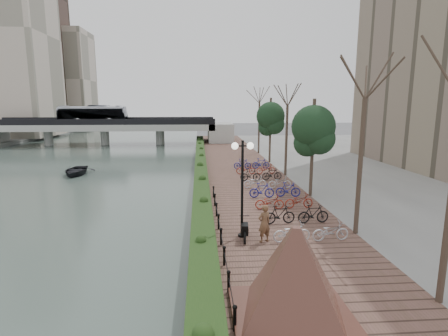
{
  "coord_description": "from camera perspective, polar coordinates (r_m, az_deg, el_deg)",
  "views": [
    {
      "loc": [
        0.49,
        -13.59,
        6.66
      ],
      "look_at": [
        2.29,
        11.67,
        2.0
      ],
      "focal_mm": 28.0,
      "sensor_mm": 36.0,
      "label": 1
    }
  ],
  "objects": [
    {
      "name": "pedestrian",
      "position": [
        15.96,
        6.58,
        -8.97
      ],
      "size": [
        0.76,
        0.65,
        1.75
      ],
      "primitive_type": "imported",
      "rotation": [
        0.0,
        0.0,
        3.58
      ],
      "color": "brown",
      "rests_on": "promenade"
    },
    {
      "name": "boat",
      "position": [
        36.0,
        -23.02,
        -0.37
      ],
      "size": [
        3.02,
        4.11,
        0.83
      ],
      "primitive_type": "imported",
      "rotation": [
        0.0,
        0.0,
        0.04
      ],
      "color": "black",
      "rests_on": "river_water"
    },
    {
      "name": "inland_pavement",
      "position": [
        37.26,
        27.59,
        -0.68
      ],
      "size": [
        24.0,
        75.0,
        0.5
      ],
      "primitive_type": "cube",
      "color": "slate",
      "rests_on": "ground"
    },
    {
      "name": "chain_fence",
      "position": [
        16.66,
        -0.71,
        -9.98
      ],
      "size": [
        0.1,
        14.1,
        0.7
      ],
      "color": "black",
      "rests_on": "promenade"
    },
    {
      "name": "granite_monument",
      "position": [
        10.4,
        11.45,
        -16.76
      ],
      "size": [
        5.32,
        5.32,
        2.84
      ],
      "color": "#492B1F",
      "rests_on": "promenade"
    },
    {
      "name": "lamppost",
      "position": [
        15.91,
        3.02,
        0.07
      ],
      "size": [
        1.02,
        0.32,
        4.55
      ],
      "color": "black",
      "rests_on": "promenade"
    },
    {
      "name": "hedge",
      "position": [
        34.1,
        -3.83,
        0.5
      ],
      "size": [
        1.1,
        56.0,
        0.6
      ],
      "primitive_type": "cube",
      "color": "#1B3A15",
      "rests_on": "promenade"
    },
    {
      "name": "motorcycle",
      "position": [
        16.39,
        3.38,
        -9.91
      ],
      "size": [
        0.63,
        1.54,
        0.93
      ],
      "primitive_type": null,
      "rotation": [
        0.0,
        0.0,
        -0.11
      ],
      "color": "black",
      "rests_on": "promenade"
    },
    {
      "name": "river_water",
      "position": [
        42.11,
        -25.59,
        0.31
      ],
      "size": [
        30.0,
        130.0,
        0.02
      ],
      "primitive_type": "cube",
      "color": "#3F4E45",
      "rests_on": "ground"
    },
    {
      "name": "promenade",
      "position": [
        31.94,
        2.32,
        -1.16
      ],
      "size": [
        8.0,
        75.0,
        0.5
      ],
      "primitive_type": "cube",
      "color": "brown",
      "rests_on": "ground"
    },
    {
      "name": "street_trees",
      "position": [
        27.48,
        11.84,
        3.99
      ],
      "size": [
        3.2,
        37.12,
        6.8
      ],
      "color": "#3C3023",
      "rests_on": "promenade"
    },
    {
      "name": "bridge",
      "position": [
        60.78,
        -19.3,
        6.74
      ],
      "size": [
        36.0,
        10.77,
        6.5
      ],
      "color": "#ABABA6",
      "rests_on": "ground"
    },
    {
      "name": "ground",
      "position": [
        15.14,
        -5.74,
        -15.72
      ],
      "size": [
        220.0,
        220.0,
        0.0
      ],
      "primitive_type": "plane",
      "color": "#59595B",
      "rests_on": "ground"
    },
    {
      "name": "bicycle_parking",
      "position": [
        24.77,
        7.72,
        -2.94
      ],
      "size": [
        2.4,
        19.89,
        1.0
      ],
      "color": "silver",
      "rests_on": "promenade"
    }
  ]
}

